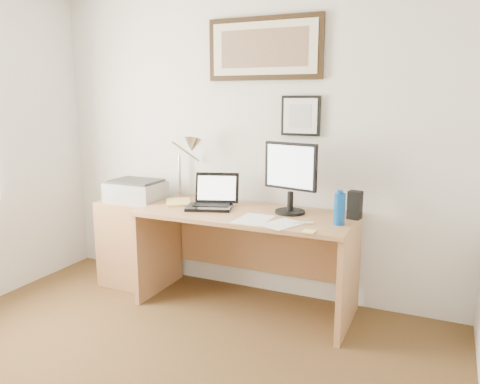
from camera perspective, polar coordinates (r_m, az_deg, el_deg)
The scene contains 17 objects.
wall_back at distance 3.78m, azimuth 0.87°, elevation 6.36°, with size 3.50×0.02×2.50m, color silver.
side_cabinet at distance 4.14m, azimuth -12.80°, elevation -5.98°, with size 0.50×0.40×0.73m, color #9E6C42.
water_bottle at distance 3.18m, azimuth 12.04°, elevation -2.04°, with size 0.07×0.07×0.21m, color #0B4492.
bottle_cap at distance 3.16m, azimuth 12.12°, elevation 0.02°, with size 0.04×0.04×0.02m, color #0B4492.
speaker at distance 3.36m, azimuth 13.83°, elevation -1.55°, with size 0.09×0.08×0.20m, color black.
paper_sheet_a at distance 3.27m, azimuth 1.64°, elevation -3.34°, with size 0.22×0.31×0.00m, color white.
paper_sheet_b at distance 3.16m, azimuth 5.12°, elevation -3.89°, with size 0.20×0.28×0.00m, color white.
sticky_pad at distance 2.99m, azimuth 8.40°, elevation -4.77°, with size 0.08×0.08×0.01m, color #F6E774.
marker_pen at distance 3.18m, azimuth 7.63°, elevation -3.73°, with size 0.02×0.02×0.14m, color white.
book at distance 3.79m, azimuth -8.94°, elevation -1.29°, with size 0.19×0.26×0.02m, color #F1D071.
desk at distance 3.61m, azimuth 1.24°, elevation -5.81°, with size 1.60×0.70×0.75m.
laptop at distance 3.61m, azimuth -3.41°, elevation -1.00°, with size 0.40×0.39×0.26m.
lcd_monitor at distance 3.40m, azimuth 6.16°, elevation 2.15°, with size 0.42×0.22×0.52m.
printer at distance 4.02m, azimuth -12.57°, elevation 0.16°, with size 0.44×0.34×0.18m.
desk_lamp at distance 3.80m, azimuth -5.95°, elevation 5.38°, with size 0.29×0.27×0.53m.
picture_large at distance 3.70m, azimuth 2.96°, elevation 17.08°, with size 0.92×0.04×0.47m.
picture_small at distance 3.59m, azimuth 7.40°, elevation 9.20°, with size 0.30×0.03×0.30m.
Camera 1 is at (1.49, -1.46, 1.58)m, focal length 35.00 mm.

